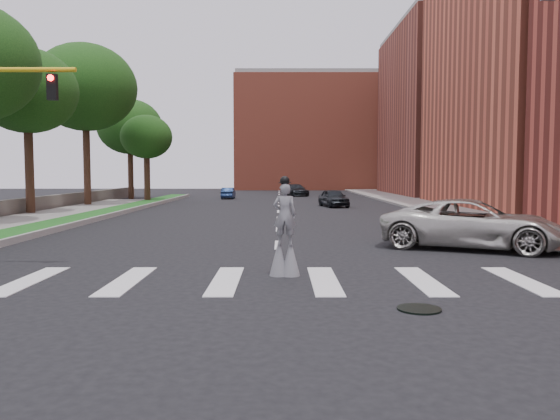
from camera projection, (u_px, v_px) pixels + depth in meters
name	position (u px, v px, depth m)	size (l,w,h in m)	color
ground_plane	(275.00, 289.00, 13.23)	(160.00, 160.00, 0.00)	black
grass_median	(89.00, 217.00, 33.17)	(2.00, 60.00, 0.25)	#175219
median_curb	(106.00, 216.00, 33.17)	(0.20, 60.00, 0.28)	gray
sidewalk_right	(457.00, 211.00, 38.16)	(5.00, 90.00, 0.18)	gray
stone_wall	(15.00, 207.00, 35.14)	(0.50, 56.00, 1.10)	#56514A
manhole	(419.00, 309.00, 11.23)	(0.90, 0.90, 0.04)	black
building_far	(459.00, 113.00, 66.39)	(16.00, 22.00, 20.00)	brown
building_backdrop	(315.00, 135.00, 90.41)	(26.00, 14.00, 18.00)	#C4563D
stilt_performer	(285.00, 237.00, 14.86)	(0.84, 0.55, 2.73)	#331F14
suv_crossing	(473.00, 224.00, 20.12)	(3.04, 6.59, 1.83)	beige
car_near	(333.00, 198.00, 44.39)	(1.71, 4.25, 1.45)	black
car_mid	(228.00, 193.00, 57.94)	(1.24, 3.57, 1.18)	#16274D
car_far	(296.00, 190.00, 64.35)	(1.96, 4.81, 1.40)	black
tree_3	(27.00, 91.00, 35.07)	(6.41, 6.41, 10.78)	#331F14
tree_4	(85.00, 88.00, 44.05)	(8.26, 8.26, 13.18)	#331F14
tree_5	(130.00, 127.00, 56.66)	(6.71, 6.71, 10.39)	#331F14
tree_6	(146.00, 137.00, 50.28)	(4.74, 4.74, 8.09)	#331F14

